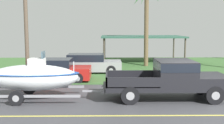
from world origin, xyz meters
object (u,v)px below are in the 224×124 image
(pickup_truck_towing, at_px, (174,77))
(palm_tree_mid, at_px, (146,2))
(utility_pole, at_px, (25,5))
(boat_on_trailer, at_px, (32,77))
(parked_sedan_far, at_px, (54,70))
(carport_awning, at_px, (142,37))
(parked_sedan_near, at_px, (88,64))

(pickup_truck_towing, xyz_separation_m, palm_tree_mid, (0.15, 10.96, 4.33))
(utility_pole, bearing_deg, palm_tree_mid, 38.69)
(boat_on_trailer, bearing_deg, utility_pole, 108.31)
(parked_sedan_far, xyz_separation_m, carport_awning, (6.44, 8.81, 1.71))
(palm_tree_mid, bearing_deg, parked_sedan_near, -143.08)
(palm_tree_mid, bearing_deg, carport_awning, 91.94)
(parked_sedan_far, height_order, utility_pole, utility_pole)
(parked_sedan_far, distance_m, palm_tree_mid, 10.36)
(boat_on_trailer, distance_m, utility_pole, 5.92)
(parked_sedan_near, relative_size, carport_awning, 0.62)
(parked_sedan_near, height_order, carport_awning, carport_awning)
(parked_sedan_near, distance_m, carport_awning, 7.49)
(carport_awning, xyz_separation_m, utility_pole, (-8.05, -8.76, 2.26))
(boat_on_trailer, height_order, palm_tree_mid, palm_tree_mid)
(boat_on_trailer, distance_m, palm_tree_mid, 13.53)
(parked_sedan_far, relative_size, carport_awning, 0.59)
(boat_on_trailer, distance_m, carport_awning, 14.82)
(palm_tree_mid, bearing_deg, parked_sedan_far, -134.78)
(pickup_truck_towing, distance_m, utility_pole, 9.84)
(boat_on_trailer, xyz_separation_m, parked_sedan_near, (2.05, 7.50, -0.36))
(boat_on_trailer, distance_m, parked_sedan_near, 7.79)
(boat_on_trailer, bearing_deg, parked_sedan_far, 88.16)
(carport_awning, bearing_deg, utility_pole, -132.59)
(pickup_truck_towing, bearing_deg, palm_tree_mid, 89.24)
(parked_sedan_near, height_order, parked_sedan_far, same)
(parked_sedan_near, height_order, palm_tree_mid, palm_tree_mid)
(pickup_truck_towing, xyz_separation_m, utility_pole, (-7.98, 4.45, 3.63))
(parked_sedan_near, distance_m, utility_pole, 6.12)
(carport_awning, bearing_deg, parked_sedan_far, -126.15)
(boat_on_trailer, height_order, parked_sedan_far, boat_on_trailer)
(parked_sedan_far, bearing_deg, boat_on_trailer, -91.84)
(parked_sedan_near, xyz_separation_m, palm_tree_mid, (4.61, 3.46, 4.67))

